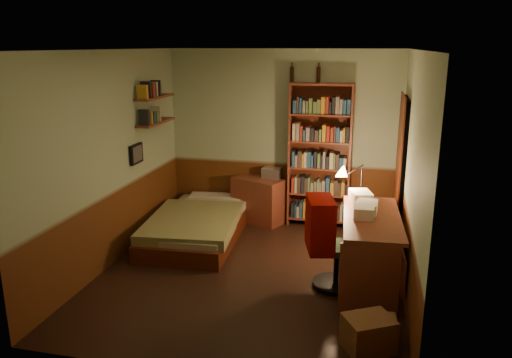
% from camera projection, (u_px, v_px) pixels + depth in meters
% --- Properties ---
extents(floor, '(3.50, 4.00, 0.02)m').
position_uv_depth(floor, '(251.00, 273.00, 6.01)').
color(floor, black).
rests_on(floor, ground).
extents(ceiling, '(3.50, 4.00, 0.02)m').
position_uv_depth(ceiling, '(251.00, 49.00, 5.33)').
color(ceiling, silver).
rests_on(ceiling, wall_back).
extents(wall_back, '(3.50, 0.02, 2.60)m').
position_uv_depth(wall_back, '(283.00, 137.00, 7.56)').
color(wall_back, '#9DB48F').
rests_on(wall_back, ground).
extents(wall_left, '(0.02, 4.00, 2.60)m').
position_uv_depth(wall_left, '(111.00, 160.00, 6.06)').
color(wall_left, '#9DB48F').
rests_on(wall_left, ground).
extents(wall_right, '(0.02, 4.00, 2.60)m').
position_uv_depth(wall_right, '(412.00, 177.00, 5.28)').
color(wall_right, '#9DB48F').
rests_on(wall_right, ground).
extents(wall_front, '(3.50, 0.02, 2.60)m').
position_uv_depth(wall_front, '(188.00, 229.00, 3.78)').
color(wall_front, '#9DB48F').
rests_on(wall_front, ground).
extents(doorway, '(0.06, 0.90, 2.00)m').
position_uv_depth(doorway, '(401.00, 174.00, 6.59)').
color(doorway, black).
rests_on(doorway, ground).
extents(door_trim, '(0.02, 0.98, 2.08)m').
position_uv_depth(door_trim, '(398.00, 174.00, 6.60)').
color(door_trim, '#481B0C').
rests_on(door_trim, ground).
extents(bed, '(1.22, 2.15, 0.62)m').
position_uv_depth(bed, '(198.00, 216.00, 7.04)').
color(bed, olive).
rests_on(bed, ground).
extents(dresser, '(0.86, 0.66, 0.69)m').
position_uv_depth(dresser, '(258.00, 200.00, 7.65)').
color(dresser, brown).
rests_on(dresser, ground).
extents(mini_stereo, '(0.30, 0.24, 0.15)m').
position_uv_depth(mini_stereo, '(272.00, 173.00, 7.62)').
color(mini_stereo, '#B2B2B7').
rests_on(mini_stereo, dresser).
extents(bookshelf, '(0.92, 0.30, 2.13)m').
position_uv_depth(bookshelf, '(320.00, 156.00, 7.34)').
color(bookshelf, brown).
rests_on(bookshelf, ground).
extents(bottle_left, '(0.08, 0.08, 0.22)m').
position_uv_depth(bottle_left, '(292.00, 74.00, 7.24)').
color(bottle_left, black).
rests_on(bottle_left, bookshelf).
extents(bottle_right, '(0.06, 0.06, 0.22)m').
position_uv_depth(bottle_right, '(318.00, 75.00, 7.15)').
color(bottle_right, black).
rests_on(bottle_right, bookshelf).
extents(desk, '(0.71, 1.54, 0.81)m').
position_uv_depth(desk, '(370.00, 250.00, 5.64)').
color(desk, brown).
rests_on(desk, ground).
extents(paper_stack, '(0.31, 0.37, 0.13)m').
position_uv_depth(paper_stack, '(361.00, 196.00, 6.05)').
color(paper_stack, silver).
rests_on(paper_stack, desk).
extents(desk_lamp, '(0.19, 0.19, 0.60)m').
position_uv_depth(desk_lamp, '(362.00, 173.00, 6.20)').
color(desk_lamp, black).
rests_on(desk_lamp, desk).
extents(office_chair, '(0.61, 0.56, 1.02)m').
position_uv_depth(office_chair, '(337.00, 244.00, 5.53)').
color(office_chair, '#355D36').
rests_on(office_chair, ground).
extents(red_jacket, '(0.39, 0.55, 0.59)m').
position_uv_depth(red_jacket, '(319.00, 168.00, 5.58)').
color(red_jacket, '#A80900').
rests_on(red_jacket, office_chair).
extents(wall_shelf_lower, '(0.20, 0.90, 0.03)m').
position_uv_depth(wall_shelf_lower, '(156.00, 122.00, 6.99)').
color(wall_shelf_lower, brown).
rests_on(wall_shelf_lower, wall_left).
extents(wall_shelf_upper, '(0.20, 0.90, 0.03)m').
position_uv_depth(wall_shelf_upper, '(155.00, 97.00, 6.90)').
color(wall_shelf_upper, brown).
rests_on(wall_shelf_upper, wall_left).
extents(framed_picture, '(0.04, 0.32, 0.26)m').
position_uv_depth(framed_picture, '(136.00, 154.00, 6.63)').
color(framed_picture, black).
rests_on(framed_picture, wall_left).
extents(cardboard_box_a, '(0.53, 0.50, 0.31)m').
position_uv_depth(cardboard_box_a, '(368.00, 334.00, 4.45)').
color(cardboard_box_a, brown).
rests_on(cardboard_box_a, ground).
extents(cardboard_box_b, '(0.38, 0.32, 0.25)m').
position_uv_depth(cardboard_box_b, '(376.00, 331.00, 4.54)').
color(cardboard_box_b, brown).
rests_on(cardboard_box_b, ground).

